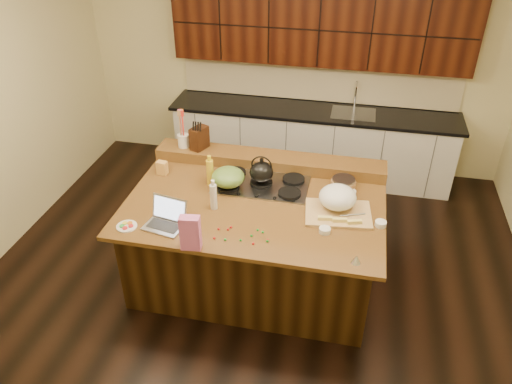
# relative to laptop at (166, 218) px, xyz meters

# --- Properties ---
(room) EXTENTS (5.52, 5.02, 2.72)m
(room) POSITION_rel_laptop_xyz_m (0.68, 0.50, 0.37)
(room) COLOR black
(room) RESTS_ON ground
(island) EXTENTS (2.40, 1.60, 0.92)m
(island) POSITION_rel_laptop_xyz_m (0.68, 0.50, -0.52)
(island) COLOR black
(island) RESTS_ON ground
(back_ledge) EXTENTS (2.40, 0.30, 0.12)m
(back_ledge) POSITION_rel_laptop_xyz_m (0.68, 1.20, -0.00)
(back_ledge) COLOR black
(back_ledge) RESTS_ON island
(cooktop) EXTENTS (0.92, 0.52, 0.05)m
(cooktop) POSITION_rel_laptop_xyz_m (0.68, 0.80, -0.05)
(cooktop) COLOR gray
(cooktop) RESTS_ON island
(back_counter) EXTENTS (3.70, 0.66, 2.40)m
(back_counter) POSITION_rel_laptop_xyz_m (0.98, 2.72, 0.00)
(back_counter) COLOR silver
(back_counter) RESTS_ON ground
(kettle) EXTENTS (0.28, 0.28, 0.21)m
(kettle) POSITION_rel_laptop_xyz_m (0.68, 0.80, 0.09)
(kettle) COLOR black
(kettle) RESTS_ON cooktop
(green_bowl) EXTENTS (0.42, 0.42, 0.18)m
(green_bowl) POSITION_rel_laptop_xyz_m (0.38, 0.67, 0.07)
(green_bowl) COLOR #54772F
(green_bowl) RESTS_ON cooktop
(laptop) EXTENTS (0.38, 0.32, 0.23)m
(laptop) POSITION_rel_laptop_xyz_m (0.00, 0.00, 0.00)
(laptop) COLOR #B7B7BC
(laptop) RESTS_ON island
(oil_bottle) EXTENTS (0.08, 0.08, 0.27)m
(oil_bottle) POSITION_rel_laptop_xyz_m (0.19, 0.71, 0.07)
(oil_bottle) COLOR gold
(oil_bottle) RESTS_ON island
(vinegar_bottle) EXTENTS (0.08, 0.08, 0.25)m
(vinegar_bottle) POSITION_rel_laptop_xyz_m (0.34, 0.32, 0.06)
(vinegar_bottle) COLOR silver
(vinegar_bottle) RESTS_ON island
(wooden_tray) EXTENTS (0.63, 0.50, 0.24)m
(wooden_tray) POSITION_rel_laptop_xyz_m (1.44, 0.52, 0.04)
(wooden_tray) COLOR tan
(wooden_tray) RESTS_ON island
(ramekin_a) EXTENTS (0.12, 0.12, 0.04)m
(ramekin_a) POSITION_rel_laptop_xyz_m (1.36, 0.17, -0.04)
(ramekin_a) COLOR white
(ramekin_a) RESTS_ON island
(ramekin_b) EXTENTS (0.11, 0.11, 0.04)m
(ramekin_b) POSITION_rel_laptop_xyz_m (1.83, 0.37, -0.04)
(ramekin_b) COLOR white
(ramekin_b) RESTS_ON island
(ramekin_c) EXTENTS (0.11, 0.11, 0.04)m
(ramekin_c) POSITION_rel_laptop_xyz_m (1.55, 0.81, -0.04)
(ramekin_c) COLOR white
(ramekin_c) RESTS_ON island
(strainer_bowl) EXTENTS (0.29, 0.29, 0.09)m
(strainer_bowl) POSITION_rel_laptop_xyz_m (1.47, 0.91, -0.02)
(strainer_bowl) COLOR #996B3F
(strainer_bowl) RESTS_ON island
(kitchen_timer) EXTENTS (0.11, 0.11, 0.07)m
(kitchen_timer) POSITION_rel_laptop_xyz_m (1.64, -0.17, -0.03)
(kitchen_timer) COLOR silver
(kitchen_timer) RESTS_ON island
(pink_bag) EXTENTS (0.17, 0.11, 0.31)m
(pink_bag) POSITION_rel_laptop_xyz_m (0.31, -0.26, 0.09)
(pink_bag) COLOR pink
(pink_bag) RESTS_ON island
(candy_plate) EXTENTS (0.23, 0.23, 0.01)m
(candy_plate) POSITION_rel_laptop_xyz_m (-0.33, -0.11, -0.06)
(candy_plate) COLOR white
(candy_plate) RESTS_ON island
(package_box) EXTENTS (0.11, 0.08, 0.14)m
(package_box) POSITION_rel_laptop_xyz_m (-0.35, 0.80, 0.01)
(package_box) COLOR #E6A951
(package_box) RESTS_ON island
(utensil_crock) EXTENTS (0.12, 0.12, 0.14)m
(utensil_crock) POSITION_rel_laptop_xyz_m (-0.25, 1.20, 0.13)
(utensil_crock) COLOR white
(utensil_crock) RESTS_ON back_ledge
(knife_block) EXTENTS (0.18, 0.23, 0.24)m
(knife_block) POSITION_rel_laptop_xyz_m (-0.07, 1.20, 0.18)
(knife_block) COLOR black
(knife_block) RESTS_ON back_ledge
(gumdrop_0) EXTENTS (0.02, 0.02, 0.02)m
(gumdrop_0) POSITION_rel_laptop_xyz_m (0.55, 0.02, -0.05)
(gumdrop_0) COLOR red
(gumdrop_0) RESTS_ON island
(gumdrop_1) EXTENTS (0.02, 0.02, 0.02)m
(gumdrop_1) POSITION_rel_laptop_xyz_m (0.56, -0.12, -0.05)
(gumdrop_1) COLOR #198C26
(gumdrop_1) RESTS_ON island
(gumdrop_2) EXTENTS (0.02, 0.02, 0.02)m
(gumdrop_2) POSITION_rel_laptop_xyz_m (0.46, -0.11, -0.05)
(gumdrop_2) COLOR red
(gumdrop_2) RESTS_ON island
(gumdrop_3) EXTENTS (0.02, 0.02, 0.02)m
(gumdrop_3) POSITION_rel_laptop_xyz_m (0.76, -0.02, -0.05)
(gumdrop_3) COLOR #198C26
(gumdrop_3) RESTS_ON island
(gumdrop_4) EXTENTS (0.02, 0.02, 0.02)m
(gumdrop_4) POSITION_rel_laptop_xyz_m (0.91, -0.05, -0.05)
(gumdrop_4) COLOR red
(gumdrop_4) RESTS_ON island
(gumdrop_5) EXTENTS (0.02, 0.02, 0.02)m
(gumdrop_5) POSITION_rel_laptop_xyz_m (0.69, -0.10, -0.05)
(gumdrop_5) COLOR #198C26
(gumdrop_5) RESTS_ON island
(gumdrop_6) EXTENTS (0.02, 0.02, 0.02)m
(gumdrop_6) POSITION_rel_laptop_xyz_m (0.56, 0.06, -0.05)
(gumdrop_6) COLOR red
(gumdrop_6) RESTS_ON island
(gumdrop_7) EXTENTS (0.02, 0.02, 0.02)m
(gumdrop_7) POSITION_rel_laptop_xyz_m (0.85, 0.05, -0.05)
(gumdrop_7) COLOR #198C26
(gumdrop_7) RESTS_ON island
(gumdrop_8) EXTENTS (0.02, 0.02, 0.02)m
(gumdrop_8) POSITION_rel_laptop_xyz_m (0.47, 0.01, -0.05)
(gumdrop_8) COLOR red
(gumdrop_8) RESTS_ON island
(gumdrop_9) EXTENTS (0.02, 0.02, 0.02)m
(gumdrop_9) POSITION_rel_laptop_xyz_m (0.91, -0.06, -0.05)
(gumdrop_9) COLOR #198C26
(gumdrop_9) RESTS_ON island
(gumdrop_10) EXTENTS (0.02, 0.02, 0.02)m
(gumdrop_10) POSITION_rel_laptop_xyz_m (0.80, -0.12, -0.05)
(gumdrop_10) COLOR red
(gumdrop_10) RESTS_ON island
(gumdrop_11) EXTENTS (0.02, 0.02, 0.02)m
(gumdrop_11) POSITION_rel_laptop_xyz_m (0.80, 0.07, -0.05)
(gumdrop_11) COLOR #198C26
(gumdrop_11) RESTS_ON island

